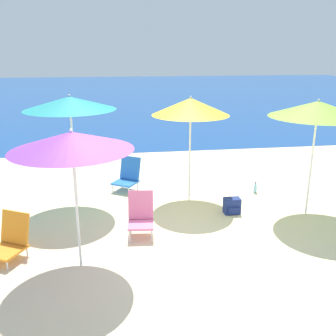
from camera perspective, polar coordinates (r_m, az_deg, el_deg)
The scene contains 11 objects.
ground_plane at distance 6.24m, azimuth -0.36°, elevation -12.22°, with size 60.00×60.00×0.00m, color beige.
sea_water at distance 31.72m, azimuth -7.28°, elevation 11.50°, with size 60.00×40.00×0.01m.
beach_umbrella_lime at distance 7.45m, azimuth 21.85°, elevation 8.32°, with size 1.78×1.78×2.26m.
beach_umbrella_teal at distance 7.56m, azimuth -14.74°, elevation 9.52°, with size 1.79×1.79×2.30m.
beach_umbrella_yellow at distance 7.70m, azimuth 3.46°, elevation 9.32°, with size 1.60×1.60×2.23m.
beach_umbrella_purple at distance 5.23m, azimuth -14.49°, elevation 3.99°, with size 1.70×1.70×2.09m.
beach_chair_blue at distance 8.71m, azimuth -6.14°, elevation -1.07°, with size 0.72×0.74×0.75m.
beach_chair_pink at distance 6.56m, azimuth -4.17°, elevation -7.05°, with size 0.49×0.56×0.76m.
beach_chair_orange at distance 6.38m, azimuth -22.90°, elevation -9.93°, with size 0.72×0.75×0.69m.
backpack_navy at distance 7.55m, azimuth 9.72°, elevation -5.72°, with size 0.32×0.24×0.31m.
water_bottle at distance 8.75m, azimuth 13.14°, elevation -3.07°, with size 0.08×0.08×0.25m.
Camera 1 is at (-0.77, -5.38, 3.06)m, focal length 40.00 mm.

